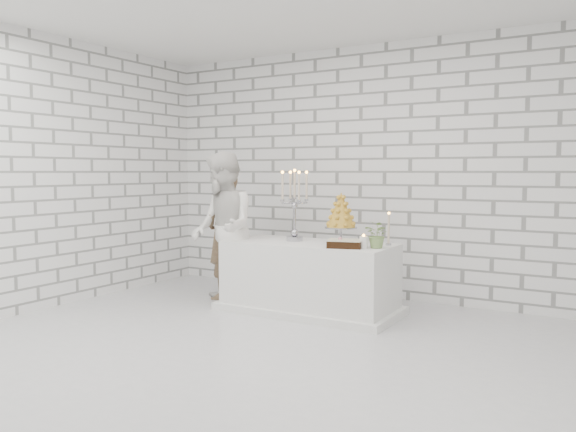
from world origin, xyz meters
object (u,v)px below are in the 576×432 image
(cake_table, at_px, (309,277))
(candelabra, at_px, (295,205))
(bride, at_px, (222,229))
(croquembouche, at_px, (341,217))
(groom, at_px, (224,235))

(cake_table, bearing_deg, candelabra, 167.19)
(cake_table, bearing_deg, bride, -165.86)
(cake_table, xyz_separation_m, croquembouche, (0.30, 0.16, 0.64))
(cake_table, bearing_deg, croquembouche, 27.58)
(bride, bearing_deg, groom, 167.36)
(candelabra, relative_size, croquembouche, 1.45)
(candelabra, height_order, croquembouche, candelabra)
(bride, bearing_deg, candelabra, 63.24)
(bride, distance_m, candelabra, 0.86)
(cake_table, xyz_separation_m, bride, (-0.96, -0.24, 0.49))
(groom, bearing_deg, bride, 32.14)
(croquembouche, bearing_deg, candelabra, -167.83)
(groom, relative_size, candelabra, 1.94)
(bride, distance_m, croquembouche, 1.33)
(candelabra, distance_m, croquembouche, 0.53)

